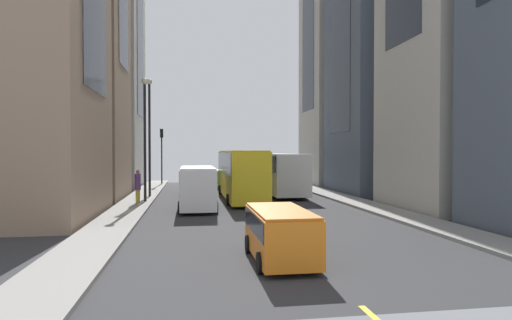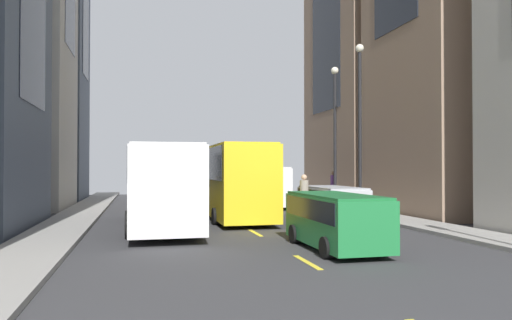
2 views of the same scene
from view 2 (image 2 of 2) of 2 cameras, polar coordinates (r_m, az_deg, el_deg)
ground_plane at (r=27.68m, az=-4.42°, el=-6.17°), size 41.06×41.06×0.00m
sidewalk_west at (r=27.51m, az=-19.99°, el=-5.99°), size 2.19×44.00×0.15m
sidewalk_east at (r=29.75m, az=9.94°, el=-5.65°), size 2.19×44.00×0.15m
lane_stripe_1 at (r=13.20m, az=6.06°, el=-11.89°), size 0.16×2.00×0.01m
lane_stripe_2 at (r=18.89m, az=-0.09°, el=-8.58°), size 0.16×2.00×0.01m
lane_stripe_3 at (r=24.73m, az=-3.32°, el=-6.78°), size 0.16×2.00×0.01m
lane_stripe_4 at (r=30.63m, az=-5.30°, el=-5.65°), size 0.16×2.00×0.01m
lane_stripe_5 at (r=36.56m, az=-6.64°, el=-4.89°), size 0.16×2.00×0.01m
lane_stripe_6 at (r=42.51m, az=-7.59°, el=-4.34°), size 0.16×2.00×0.01m
lane_stripe_7 at (r=48.48m, az=-8.32°, el=-3.92°), size 0.16×2.00×0.01m
building_east_2 at (r=38.65m, az=12.91°, el=17.59°), size 6.57×9.59×29.59m
city_bus_white at (r=21.43m, az=-11.11°, el=-2.29°), size 2.80×11.81×3.35m
streetcar_yellow at (r=25.38m, az=-3.36°, el=-1.84°), size 2.70×12.09×3.59m
delivery_van_white at (r=31.15m, az=0.87°, el=-2.80°), size 2.25×6.01×2.58m
car_orange_0 at (r=43.41m, az=-6.41°, el=-2.98°), size 1.88×4.08×1.66m
car_green_1 at (r=15.24m, az=9.31°, el=-6.61°), size 1.95×4.62×1.71m
car_silver_2 at (r=21.10m, az=8.93°, el=-5.04°), size 1.94×4.06×1.71m
pedestrian_crossing_near at (r=19.23m, az=5.70°, el=-4.85°), size 0.34×0.34×2.26m
pedestrian_waiting_curb at (r=30.04m, az=9.13°, el=-3.24°), size 0.38×0.38×2.18m
streetlamp_near at (r=25.99m, az=12.15°, el=5.51°), size 0.44×0.44×8.87m
streetlamp_far at (r=28.99m, az=9.29°, el=4.29°), size 0.44×0.44×8.36m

